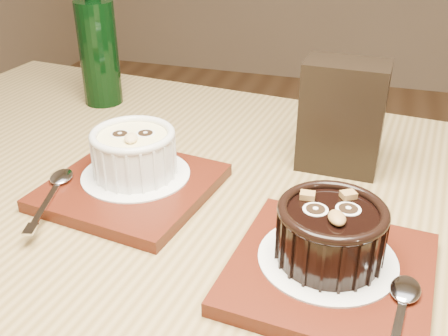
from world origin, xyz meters
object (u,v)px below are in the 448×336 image
object	(u,v)px
condiment_stand	(342,117)
table	(225,297)
ramekin_dark	(331,230)
ramekin_white	(134,151)
tray_left	(131,187)
green_bottle	(98,49)
tray_right	(330,272)

from	to	relation	value
condiment_stand	table	bearing A→B (deg)	-117.64
ramekin_dark	condiment_stand	distance (m)	0.22
table	ramekin_white	xyz separation A→B (m)	(-0.13, 0.06, 0.14)
tray_left	green_bottle	world-z (taller)	green_bottle
tray_left	tray_right	world-z (taller)	same
condiment_stand	green_bottle	size ratio (longest dim) A/B	0.60
ramekin_white	green_bottle	distance (m)	0.30
tray_left	tray_right	distance (m)	0.26
ramekin_dark	condiment_stand	bearing A→B (deg)	75.17
condiment_stand	green_bottle	world-z (taller)	green_bottle
ramekin_dark	condiment_stand	size ratio (longest dim) A/B	0.71
ramekin_dark	tray_right	bearing A→B (deg)	-83.32
ramekin_white	green_bottle	xyz separation A→B (m)	(-0.17, 0.24, 0.04)
table	tray_left	size ratio (longest dim) A/B	7.08
table	condiment_stand	bearing A→B (deg)	62.36
ramekin_white	ramekin_dark	xyz separation A→B (m)	(0.24, -0.09, 0.00)
tray_left	ramekin_dark	world-z (taller)	ramekin_dark
tray_right	ramekin_dark	xyz separation A→B (m)	(-0.00, 0.01, 0.04)
tray_left	table	bearing A→B (deg)	-19.11
table	ramekin_dark	world-z (taller)	ramekin_dark
table	tray_left	world-z (taller)	tray_left
condiment_stand	tray_left	bearing A→B (deg)	-148.68
ramekin_white	ramekin_dark	bearing A→B (deg)	-41.72
table	tray_right	bearing A→B (deg)	-19.63
tray_left	ramekin_dark	xyz separation A→B (m)	(0.24, -0.08, 0.04)
ramekin_white	ramekin_dark	distance (m)	0.26
tray_left	ramekin_white	xyz separation A→B (m)	(-0.00, 0.02, 0.04)
condiment_stand	green_bottle	distance (m)	0.42
ramekin_dark	table	bearing A→B (deg)	145.10
ramekin_white	green_bottle	size ratio (longest dim) A/B	0.43
condiment_stand	ramekin_white	bearing A→B (deg)	-151.76
table	condiment_stand	size ratio (longest dim) A/B	9.11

